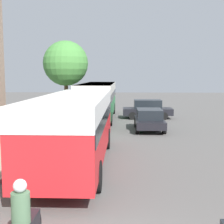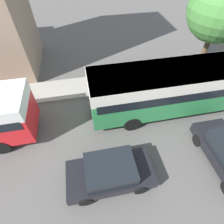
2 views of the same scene
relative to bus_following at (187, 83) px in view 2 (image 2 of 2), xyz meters
name	(u,v)px [view 2 (image 2 of 2)]	position (x,y,z in m)	size (l,w,h in m)	color
bus_following	(187,83)	(0.00, 0.00, 0.00)	(2.61, 11.48, 2.98)	#2D8447
car_far_curb	(110,172)	(3.84, -5.32, -1.20)	(1.91, 3.90, 1.43)	black
pedestrian_walking_away	(172,70)	(-2.52, 0.44, -0.82)	(0.33, 0.33, 1.86)	#232838
street_tree	(223,8)	(-3.24, 3.04, 2.78)	(4.15, 4.15, 6.66)	brown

